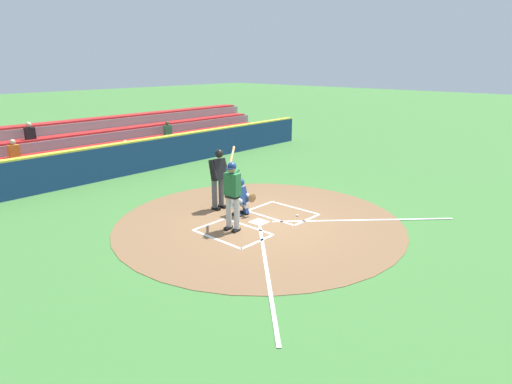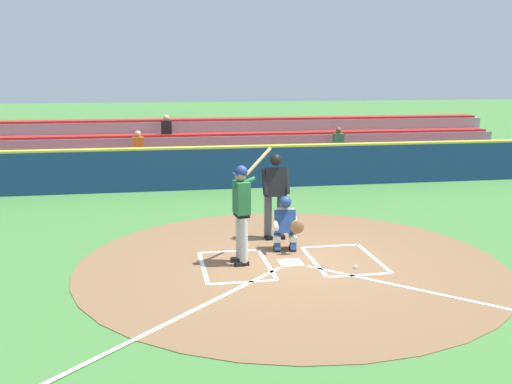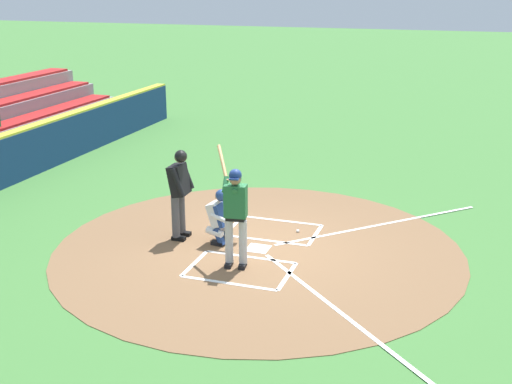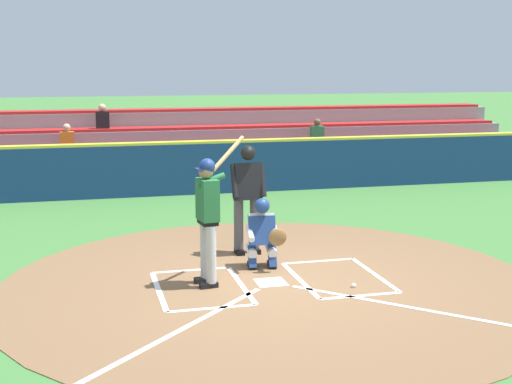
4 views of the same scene
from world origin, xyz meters
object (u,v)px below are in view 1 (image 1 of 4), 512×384
(catcher, at_px, (241,196))
(baseball, at_px, (297,215))
(batter, at_px, (232,191))
(plate_umpire, at_px, (218,175))

(catcher, relative_size, baseball, 15.27)
(batter, xyz_separation_m, plate_umpire, (-0.95, -1.54, -0.02))
(baseball, bearing_deg, plate_umpire, -64.19)
(plate_umpire, height_order, baseball, plate_umpire)
(catcher, height_order, baseball, catcher)
(plate_umpire, xyz_separation_m, baseball, (-1.06, 2.19, -1.04))
(catcher, xyz_separation_m, plate_umpire, (0.04, -0.88, 0.49))
(batter, height_order, baseball, batter)
(batter, xyz_separation_m, baseball, (-2.00, 0.65, -1.06))
(catcher, bearing_deg, baseball, 127.86)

